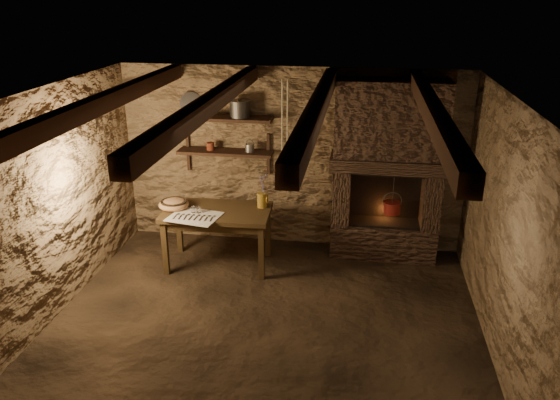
# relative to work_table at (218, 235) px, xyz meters

# --- Properties ---
(floor) EXTENTS (4.50, 4.50, 0.00)m
(floor) POSITION_rel_work_table_xyz_m (0.81, -1.18, -0.40)
(floor) COLOR black
(floor) RESTS_ON ground
(back_wall) EXTENTS (4.50, 0.04, 2.40)m
(back_wall) POSITION_rel_work_table_xyz_m (0.81, 0.82, 0.80)
(back_wall) COLOR brown
(back_wall) RESTS_ON floor
(front_wall) EXTENTS (4.50, 0.04, 2.40)m
(front_wall) POSITION_rel_work_table_xyz_m (0.81, -3.18, 0.80)
(front_wall) COLOR brown
(front_wall) RESTS_ON floor
(left_wall) EXTENTS (0.04, 4.00, 2.40)m
(left_wall) POSITION_rel_work_table_xyz_m (-1.44, -1.18, 0.80)
(left_wall) COLOR brown
(left_wall) RESTS_ON floor
(right_wall) EXTENTS (0.04, 4.00, 2.40)m
(right_wall) POSITION_rel_work_table_xyz_m (3.06, -1.18, 0.80)
(right_wall) COLOR brown
(right_wall) RESTS_ON floor
(ceiling) EXTENTS (4.50, 4.00, 0.04)m
(ceiling) POSITION_rel_work_table_xyz_m (0.81, -1.18, 2.00)
(ceiling) COLOR black
(ceiling) RESTS_ON back_wall
(beam_far_left) EXTENTS (0.14, 3.95, 0.16)m
(beam_far_left) POSITION_rel_work_table_xyz_m (-0.69, -1.18, 1.91)
(beam_far_left) COLOR black
(beam_far_left) RESTS_ON ceiling
(beam_mid_left) EXTENTS (0.14, 3.95, 0.16)m
(beam_mid_left) POSITION_rel_work_table_xyz_m (0.31, -1.18, 1.91)
(beam_mid_left) COLOR black
(beam_mid_left) RESTS_ON ceiling
(beam_mid_right) EXTENTS (0.14, 3.95, 0.16)m
(beam_mid_right) POSITION_rel_work_table_xyz_m (1.31, -1.18, 1.91)
(beam_mid_right) COLOR black
(beam_mid_right) RESTS_ON ceiling
(beam_far_right) EXTENTS (0.14, 3.95, 0.16)m
(beam_far_right) POSITION_rel_work_table_xyz_m (2.31, -1.18, 1.91)
(beam_far_right) COLOR black
(beam_far_right) RESTS_ON ceiling
(shelf_lower) EXTENTS (1.25, 0.30, 0.04)m
(shelf_lower) POSITION_rel_work_table_xyz_m (-0.04, 0.66, 0.90)
(shelf_lower) COLOR black
(shelf_lower) RESTS_ON back_wall
(shelf_upper) EXTENTS (1.25, 0.30, 0.04)m
(shelf_upper) POSITION_rel_work_table_xyz_m (-0.04, 0.66, 1.35)
(shelf_upper) COLOR black
(shelf_upper) RESTS_ON back_wall
(hearth) EXTENTS (1.43, 0.51, 2.30)m
(hearth) POSITION_rel_work_table_xyz_m (2.06, 0.59, 0.82)
(hearth) COLOR #322119
(hearth) RESTS_ON floor
(work_table) EXTENTS (1.35, 0.81, 0.75)m
(work_table) POSITION_rel_work_table_xyz_m (0.00, 0.00, 0.00)
(work_table) COLOR #382713
(work_table) RESTS_ON floor
(linen_cloth) EXTENTS (0.66, 0.57, 0.01)m
(linen_cloth) POSITION_rel_work_table_xyz_m (-0.21, -0.25, 0.35)
(linen_cloth) COLOR beige
(linen_cloth) RESTS_ON work_table
(pewter_cutlery_row) EXTENTS (0.51, 0.27, 0.01)m
(pewter_cutlery_row) POSITION_rel_work_table_xyz_m (-0.21, -0.27, 0.36)
(pewter_cutlery_row) COLOR gray
(pewter_cutlery_row) RESTS_ON linen_cloth
(drinking_glasses) EXTENTS (0.19, 0.06, 0.08)m
(drinking_glasses) POSITION_rel_work_table_xyz_m (-0.19, -0.14, 0.39)
(drinking_glasses) COLOR silver
(drinking_glasses) RESTS_ON linen_cloth
(stoneware_jug) EXTENTS (0.15, 0.14, 0.43)m
(stoneware_jug) POSITION_rel_work_table_xyz_m (0.54, 0.18, 0.53)
(stoneware_jug) COLOR olive
(stoneware_jug) RESTS_ON work_table
(wooden_bowl) EXTENTS (0.49, 0.49, 0.13)m
(wooden_bowl) POSITION_rel_work_table_xyz_m (-0.54, -0.01, 0.39)
(wooden_bowl) COLOR #A67248
(wooden_bowl) RESTS_ON work_table
(iron_stockpot) EXTENTS (0.27, 0.27, 0.20)m
(iron_stockpot) POSITION_rel_work_table_xyz_m (0.17, 0.66, 1.46)
(iron_stockpot) COLOR #2B2926
(iron_stockpot) RESTS_ON shelf_upper
(tin_pan) EXTENTS (0.31, 0.22, 0.28)m
(tin_pan) POSITION_rel_work_table_xyz_m (-0.50, 0.76, 1.51)
(tin_pan) COLOR #9C9C97
(tin_pan) RESTS_ON shelf_upper
(small_kettle) EXTENTS (0.17, 0.14, 0.16)m
(small_kettle) POSITION_rel_work_table_xyz_m (0.29, 0.66, 0.97)
(small_kettle) COLOR #9C9C97
(small_kettle) RESTS_ON shelf_lower
(rusty_tin) EXTENTS (0.13, 0.13, 0.10)m
(rusty_tin) POSITION_rel_work_table_xyz_m (-0.24, 0.66, 0.97)
(rusty_tin) COLOR #602213
(rusty_tin) RESTS_ON shelf_lower
(red_pot) EXTENTS (0.26, 0.26, 0.54)m
(red_pot) POSITION_rel_work_table_xyz_m (2.15, 0.54, 0.30)
(red_pot) COLOR maroon
(red_pot) RESTS_ON hearth
(hanging_ropes) EXTENTS (0.08, 0.08, 1.20)m
(hanging_ropes) POSITION_rel_work_table_xyz_m (0.86, -0.13, 1.40)
(hanging_ropes) COLOR beige
(hanging_ropes) RESTS_ON ceiling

